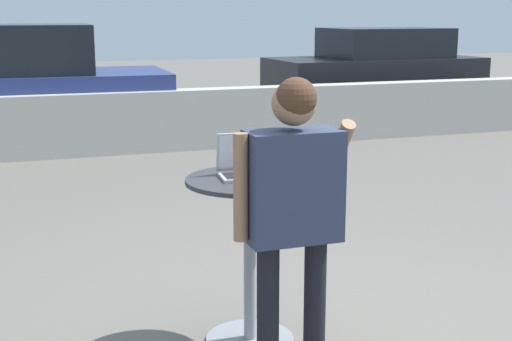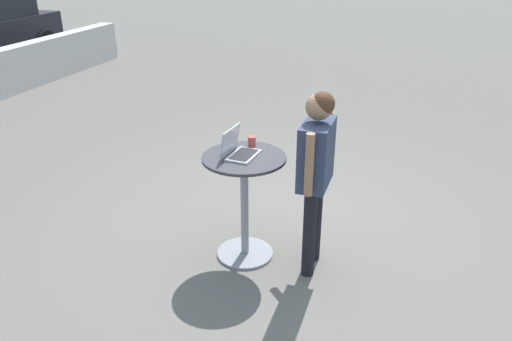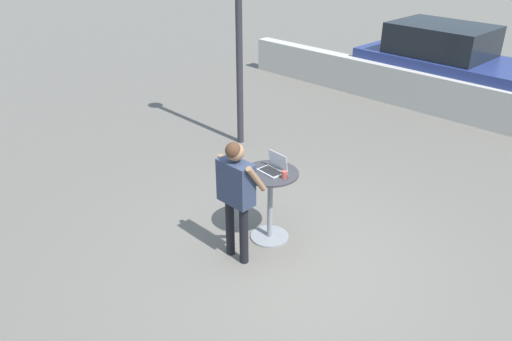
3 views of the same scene
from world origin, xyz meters
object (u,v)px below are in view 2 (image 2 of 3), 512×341
Objects in this scene: coffee_mug at (252,142)px; standing_person at (316,161)px; cafe_table at (244,195)px; laptop at (238,149)px.

standing_person reaches higher than coffee_mug.
coffee_mug is at bearing 1.73° from cafe_table.
laptop reaches higher than coffee_mug.
laptop is 0.23m from coffee_mug.
standing_person is at bearing -109.02° from coffee_mug.
coffee_mug is at bearing -11.48° from laptop.
coffee_mug is 0.07× the size of standing_person.
laptop reaches higher than cafe_table.
standing_person reaches higher than laptop.
cafe_table is 0.47m from coffee_mug.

